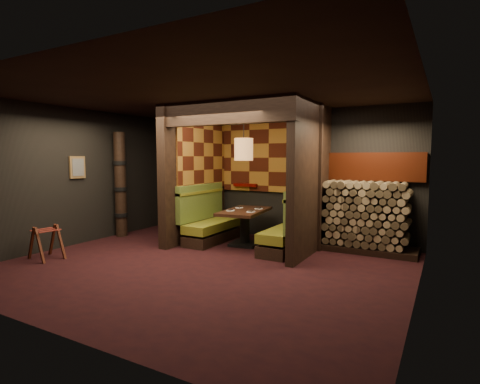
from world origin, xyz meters
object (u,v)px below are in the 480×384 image
booth_bench_left (209,223)px  booth_bench_right (291,231)px  pendant_lamp (244,149)px  dining_table (245,221)px  luggage_rack (46,241)px  totem_column (120,185)px  firewood_stack (371,217)px

booth_bench_left → booth_bench_right: size_ratio=1.00×
pendant_lamp → dining_table: bearing=90.0°
booth_bench_left → luggage_rack: size_ratio=2.48×
dining_table → luggage_rack: size_ratio=2.32×
pendant_lamp → luggage_rack: pendant_lamp is taller
dining_table → pendant_lamp: 1.48m
dining_table → luggage_rack: (-2.63, -2.66, -0.19)m
totem_column → firewood_stack: totem_column is taller
pendant_lamp → totem_column: 3.11m
booth_bench_right → pendant_lamp: (-1.03, -0.02, 1.59)m
booth_bench_left → luggage_rack: bearing=-123.8°
booth_bench_left → dining_table: bearing=1.7°
booth_bench_right → luggage_rack: bearing=-144.2°
booth_bench_right → luggage_rack: 4.51m
booth_bench_left → firewood_stack: size_ratio=0.92×
booth_bench_left → pendant_lamp: size_ratio=1.47×
dining_table → totem_column: totem_column is taller
booth_bench_left → booth_bench_right: same height
booth_bench_right → firewood_stack: bearing=27.3°
booth_bench_right → totem_column: 4.10m
booth_bench_right → luggage_rack: size_ratio=2.48×
booth_bench_right → pendant_lamp: bearing=-178.7°
booth_bench_left → firewood_stack: bearing=12.2°
dining_table → firewood_stack: 2.48m
pendant_lamp → totem_column: pendant_lamp is taller
booth_bench_left → luggage_rack: booth_bench_left is taller
dining_table → pendant_lamp: bearing=-90.0°
totem_column → firewood_stack: 5.50m
booth_bench_left → pendant_lamp: 1.81m
pendant_lamp → totem_column: size_ratio=0.45×
booth_bench_left → pendant_lamp: bearing=-1.6°
dining_table → pendant_lamp: size_ratio=1.38×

